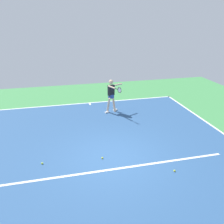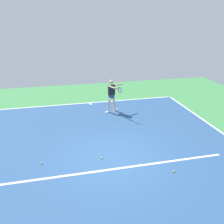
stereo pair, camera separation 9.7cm
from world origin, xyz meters
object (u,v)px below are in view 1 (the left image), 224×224
tennis_ball_by_baseline (42,163)px  tennis_ball_centre_court (102,158)px  tennis_ball_far_corner (175,171)px  tennis_player (112,94)px

tennis_ball_by_baseline → tennis_ball_centre_court: 2.14m
tennis_ball_centre_court → tennis_ball_far_corner: bearing=149.2°
tennis_player → tennis_ball_far_corner: (-0.82, 5.68, -1.01)m
tennis_player → tennis_ball_far_corner: size_ratio=27.37×
tennis_ball_far_corner → tennis_ball_centre_court: bearing=-30.8°
tennis_ball_by_baseline → tennis_ball_centre_court: (-2.13, 0.16, 0.00)m
tennis_ball_far_corner → tennis_ball_by_baseline: (4.34, -1.48, 0.00)m
tennis_player → tennis_ball_by_baseline: 5.57m
tennis_player → tennis_ball_by_baseline: size_ratio=27.37×
tennis_ball_far_corner → tennis_player: bearing=-81.7°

